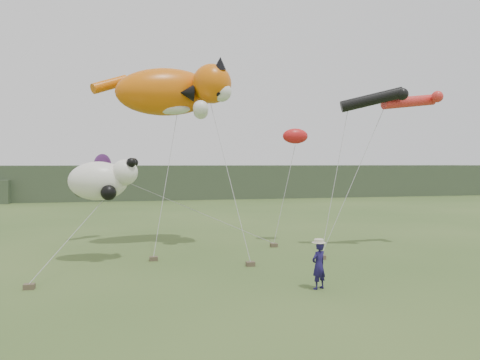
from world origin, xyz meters
name	(u,v)px	position (x,y,z in m)	size (l,w,h in m)	color
ground	(274,291)	(0.00, 0.00, 0.00)	(120.00, 120.00, 0.00)	#385123
headland	(147,182)	(-3.11, 44.69, 1.92)	(90.00, 13.00, 4.00)	#2D3D28
festival_attendant	(319,265)	(1.53, -0.11, 0.81)	(0.59, 0.39, 1.61)	#1A134A
sandbag_anchors	(216,261)	(-1.16, 4.81, 0.09)	(11.94, 6.16, 0.18)	brown
cat_kite	(176,91)	(-2.41, 9.62, 8.01)	(7.13, 3.99, 3.04)	#D56008
fish_kite	(202,92)	(-1.20, 8.65, 7.84)	(2.22, 1.52, 1.17)	orange
tube_kites	(395,100)	(8.22, 6.44, 7.46)	(5.31, 1.53, 1.25)	black
panda_kite	(103,180)	(-5.91, 6.24, 3.54)	(2.98, 1.93, 1.85)	white
misc_kites	(213,148)	(-0.38, 10.39, 5.10)	(11.37, 3.87, 2.49)	red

